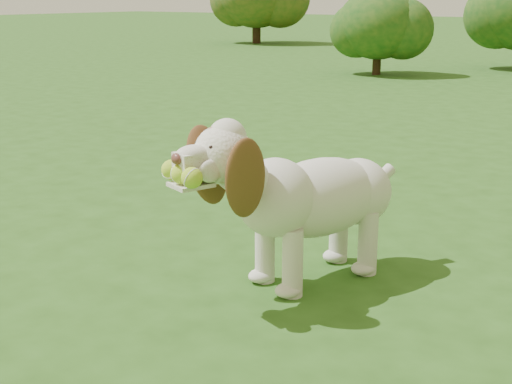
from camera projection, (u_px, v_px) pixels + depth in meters
The scene contains 3 objects.
ground at pixel (409, 253), 3.70m from camera, with size 80.00×80.00×0.00m, color #254C15.
dog at pixel (301, 193), 3.22m from camera, with size 0.71×1.22×0.81m.
shrub_a at pixel (378, 24), 11.73m from camera, with size 1.35×1.35×1.40m.
Camera 1 is at (1.31, -3.32, 1.30)m, focal length 50.00 mm.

